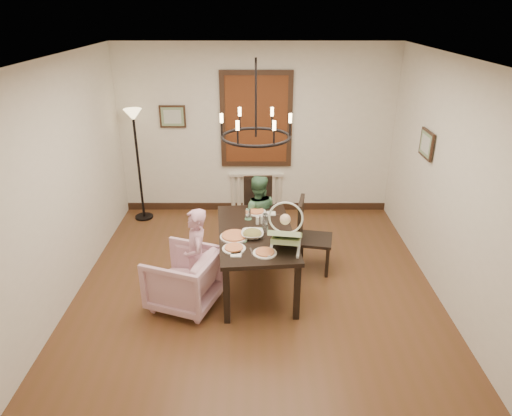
{
  "coord_description": "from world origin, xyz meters",
  "views": [
    {
      "loc": [
        0.0,
        -4.83,
        3.32
      ],
      "look_at": [
        -0.0,
        0.21,
        1.05
      ],
      "focal_mm": 32.0,
      "sensor_mm": 36.0,
      "label": 1
    }
  ],
  "objects_px": {
    "chair_far": "(259,211)",
    "baby_bouncer": "(286,232)",
    "chair_right": "(315,235)",
    "floor_lamp": "(139,167)",
    "elderly_woman": "(197,266)",
    "dining_table": "(256,237)",
    "drinking_glass": "(265,227)",
    "armchair": "(184,279)",
    "seated_man": "(257,222)"
  },
  "relations": [
    {
      "from": "chair_far",
      "to": "baby_bouncer",
      "type": "relative_size",
      "value": 1.69
    },
    {
      "from": "chair_right",
      "to": "baby_bouncer",
      "type": "relative_size",
      "value": 1.76
    },
    {
      "from": "floor_lamp",
      "to": "elderly_woman",
      "type": "bearing_deg",
      "value": -63.24
    },
    {
      "from": "dining_table",
      "to": "elderly_woman",
      "type": "height_order",
      "value": "elderly_woman"
    },
    {
      "from": "chair_right",
      "to": "drinking_glass",
      "type": "relative_size",
      "value": 7.19
    },
    {
      "from": "baby_bouncer",
      "to": "chair_far",
      "type": "bearing_deg",
      "value": 109.07
    },
    {
      "from": "armchair",
      "to": "chair_far",
      "type": "bearing_deg",
      "value": 171.16
    },
    {
      "from": "seated_man",
      "to": "chair_right",
      "type": "bearing_deg",
      "value": 149.92
    },
    {
      "from": "armchair",
      "to": "drinking_glass",
      "type": "distance_m",
      "value": 1.15
    },
    {
      "from": "armchair",
      "to": "elderly_woman",
      "type": "xyz_separation_m",
      "value": [
        0.16,
        0.02,
        0.16
      ]
    },
    {
      "from": "armchair",
      "to": "chair_right",
      "type": "bearing_deg",
      "value": 135.73
    },
    {
      "from": "dining_table",
      "to": "drinking_glass",
      "type": "xyz_separation_m",
      "value": [
        0.11,
        -0.01,
        0.16
      ]
    },
    {
      "from": "chair_far",
      "to": "baby_bouncer",
      "type": "xyz_separation_m",
      "value": [
        0.3,
        -1.6,
        0.46
      ]
    },
    {
      "from": "dining_table",
      "to": "baby_bouncer",
      "type": "relative_size",
      "value": 2.94
    },
    {
      "from": "chair_right",
      "to": "drinking_glass",
      "type": "bearing_deg",
      "value": 130.32
    },
    {
      "from": "chair_far",
      "to": "elderly_woman",
      "type": "relative_size",
      "value": 0.96
    },
    {
      "from": "chair_right",
      "to": "baby_bouncer",
      "type": "xyz_separation_m",
      "value": [
        -0.45,
        -0.77,
        0.44
      ]
    },
    {
      "from": "chair_right",
      "to": "armchair",
      "type": "bearing_deg",
      "value": 126.78
    },
    {
      "from": "dining_table",
      "to": "chair_far",
      "type": "height_order",
      "value": "chair_far"
    },
    {
      "from": "chair_right",
      "to": "drinking_glass",
      "type": "distance_m",
      "value": 0.84
    },
    {
      "from": "elderly_woman",
      "to": "floor_lamp",
      "type": "distance_m",
      "value": 2.71
    },
    {
      "from": "elderly_woman",
      "to": "seated_man",
      "type": "bearing_deg",
      "value": 136.6
    },
    {
      "from": "dining_table",
      "to": "armchair",
      "type": "bearing_deg",
      "value": -158.64
    },
    {
      "from": "dining_table",
      "to": "baby_bouncer",
      "type": "bearing_deg",
      "value": -54.95
    },
    {
      "from": "floor_lamp",
      "to": "chair_right",
      "type": "bearing_deg",
      "value": -31.13
    },
    {
      "from": "seated_man",
      "to": "dining_table",
      "type": "bearing_deg",
      "value": 87.31
    },
    {
      "from": "armchair",
      "to": "seated_man",
      "type": "distance_m",
      "value": 1.5
    },
    {
      "from": "elderly_woman",
      "to": "dining_table",
      "type": "bearing_deg",
      "value": 107.74
    },
    {
      "from": "chair_far",
      "to": "baby_bouncer",
      "type": "height_order",
      "value": "baby_bouncer"
    },
    {
      "from": "chair_right",
      "to": "baby_bouncer",
      "type": "bearing_deg",
      "value": 160.56
    },
    {
      "from": "chair_far",
      "to": "seated_man",
      "type": "distance_m",
      "value": 0.41
    },
    {
      "from": "dining_table",
      "to": "floor_lamp",
      "type": "height_order",
      "value": "floor_lamp"
    },
    {
      "from": "chair_far",
      "to": "floor_lamp",
      "type": "height_order",
      "value": "floor_lamp"
    },
    {
      "from": "baby_bouncer",
      "to": "elderly_woman",
      "type": "bearing_deg",
      "value": -171.06
    },
    {
      "from": "baby_bouncer",
      "to": "armchair",
      "type": "bearing_deg",
      "value": -170.14
    },
    {
      "from": "elderly_woman",
      "to": "seated_man",
      "type": "xyz_separation_m",
      "value": [
        0.71,
        1.2,
        -0.01
      ]
    },
    {
      "from": "dining_table",
      "to": "floor_lamp",
      "type": "bearing_deg",
      "value": 128.27
    },
    {
      "from": "chair_right",
      "to": "floor_lamp",
      "type": "bearing_deg",
      "value": 69.67
    },
    {
      "from": "armchair",
      "to": "elderly_woman",
      "type": "height_order",
      "value": "elderly_woman"
    },
    {
      "from": "seated_man",
      "to": "floor_lamp",
      "type": "distance_m",
      "value": 2.3
    },
    {
      "from": "armchair",
      "to": "seated_man",
      "type": "xyz_separation_m",
      "value": [
        0.87,
        1.22,
        0.15
      ]
    },
    {
      "from": "floor_lamp",
      "to": "armchair",
      "type": "bearing_deg",
      "value": -66.56
    },
    {
      "from": "drinking_glass",
      "to": "elderly_woman",
      "type": "bearing_deg",
      "value": -153.76
    },
    {
      "from": "seated_man",
      "to": "floor_lamp",
      "type": "bearing_deg",
      "value": -33.4
    },
    {
      "from": "dining_table",
      "to": "chair_far",
      "type": "bearing_deg",
      "value": 82.78
    },
    {
      "from": "floor_lamp",
      "to": "seated_man",
      "type": "bearing_deg",
      "value": -32.06
    },
    {
      "from": "chair_far",
      "to": "elderly_woman",
      "type": "height_order",
      "value": "elderly_woman"
    },
    {
      "from": "baby_bouncer",
      "to": "floor_lamp",
      "type": "xyz_separation_m",
      "value": [
        -2.24,
        2.39,
        -0.05
      ]
    },
    {
      "from": "dining_table",
      "to": "seated_man",
      "type": "bearing_deg",
      "value": 83.3
    },
    {
      "from": "dining_table",
      "to": "drinking_glass",
      "type": "bearing_deg",
      "value": -10.95
    }
  ]
}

